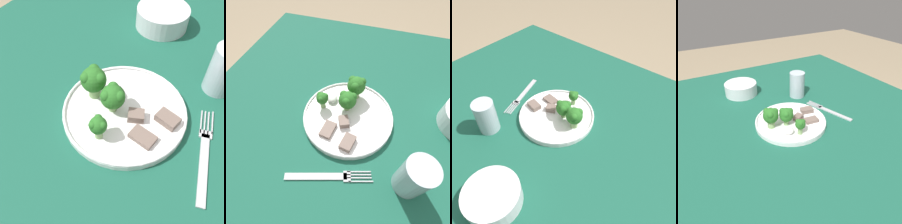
{
  "view_description": "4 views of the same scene",
  "coord_description": "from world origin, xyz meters",
  "views": [
    {
      "loc": [
        0.11,
        -0.35,
        1.19
      ],
      "look_at": [
        -0.05,
        -0.1,
        0.8
      ],
      "focal_mm": 42.0,
      "sensor_mm": 36.0,
      "label": 1
    },
    {
      "loc": [
        0.23,
        -0.02,
        1.18
      ],
      "look_at": [
        -0.03,
        -0.1,
        0.8
      ],
      "focal_mm": 28.0,
      "sensor_mm": 36.0,
      "label": 2
    },
    {
      "loc": [
        -0.37,
        0.29,
        1.29
      ],
      "look_at": [
        -0.07,
        -0.08,
        0.81
      ],
      "focal_mm": 35.0,
      "sensor_mm": 36.0,
      "label": 3
    },
    {
      "loc": [
        -0.35,
        -0.61,
        1.2
      ],
      "look_at": [
        -0.03,
        -0.05,
        0.8
      ],
      "focal_mm": 35.0,
      "sensor_mm": 36.0,
      "label": 4
    }
  ],
  "objects": [
    {
      "name": "fork",
      "position": [
        0.13,
        -0.07,
        0.77
      ],
      "size": [
        0.08,
        0.19,
        0.0
      ],
      "color": "#B2B2B7",
      "rests_on": "table"
    },
    {
      "name": "broccoli_floret_center_left",
      "position": [
        -0.11,
        -0.07,
        0.83
      ],
      "size": [
        0.05,
        0.05,
        0.07
      ],
      "color": "#7FA866",
      "rests_on": "dinner_plate"
    },
    {
      "name": "broccoli_floret_near_rim_left",
      "position": [
        -0.06,
        -0.08,
        0.82
      ],
      "size": [
        0.05,
        0.05,
        0.06
      ],
      "color": "#7FA866",
      "rests_on": "dinner_plate"
    },
    {
      "name": "ground_plane",
      "position": [
        0.0,
        0.0,
        0.0
      ],
      "size": [
        8.0,
        8.0,
        0.0
      ],
      "primitive_type": "plane",
      "color": "#9E896B"
    },
    {
      "name": "broccoli_floret_back_left",
      "position": [
        -0.05,
        -0.15,
        0.82
      ],
      "size": [
        0.03,
        0.03,
        0.05
      ],
      "color": "#7FA866",
      "rests_on": "dinner_plate"
    },
    {
      "name": "meat_slice_middle_slice",
      "position": [
        -0.01,
        -0.08,
        0.79
      ],
      "size": [
        0.04,
        0.04,
        0.02
      ],
      "color": "#756056",
      "rests_on": "dinner_plate"
    },
    {
      "name": "table",
      "position": [
        0.0,
        0.0,
        0.66
      ],
      "size": [
        1.07,
        1.04,
        0.77
      ],
      "color": "#195642",
      "rests_on": "ground_plane"
    },
    {
      "name": "meat_slice_front_slice",
      "position": [
        0.02,
        -0.11,
        0.79
      ],
      "size": [
        0.05,
        0.04,
        0.01
      ],
      "color": "#756056",
      "rests_on": "dinner_plate"
    },
    {
      "name": "dinner_plate",
      "position": [
        -0.04,
        -0.07,
        0.78
      ],
      "size": [
        0.24,
        0.24,
        0.02
      ],
      "color": "white",
      "rests_on": "table"
    },
    {
      "name": "drinking_glass",
      "position": [
        0.09,
        0.1,
        0.82
      ],
      "size": [
        0.06,
        0.06,
        0.1
      ],
      "color": "#B2C1CC",
      "rests_on": "table"
    },
    {
      "name": "sauce_dollop",
      "position": [
        -0.08,
        -0.13,
        0.79
      ],
      "size": [
        0.03,
        0.03,
        0.02
      ],
      "color": "white",
      "rests_on": "dinner_plate"
    },
    {
      "name": "meat_slice_rear_slice",
      "position": [
        0.04,
        -0.05,
        0.79
      ],
      "size": [
        0.05,
        0.04,
        0.02
      ],
      "color": "#756056",
      "rests_on": "dinner_plate"
    }
  ]
}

